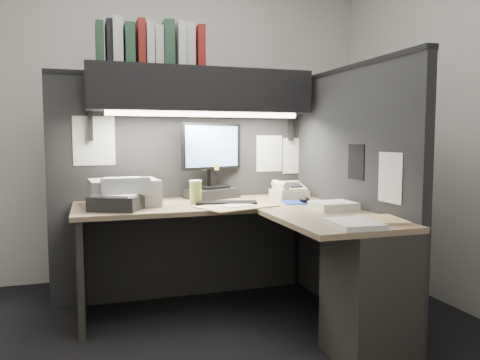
# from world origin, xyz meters

# --- Properties ---
(floor) EXTENTS (3.50, 3.50, 0.00)m
(floor) POSITION_xyz_m (0.00, 0.00, 0.00)
(floor) COLOR black
(floor) RESTS_ON ground
(wall_back) EXTENTS (3.50, 0.04, 2.70)m
(wall_back) POSITION_xyz_m (0.00, 1.50, 1.35)
(wall_back) COLOR silver
(wall_back) RESTS_ON floor
(wall_front) EXTENTS (3.50, 0.04, 2.70)m
(wall_front) POSITION_xyz_m (0.00, -1.50, 1.35)
(wall_front) COLOR silver
(wall_front) RESTS_ON floor
(wall_right) EXTENTS (0.04, 3.00, 2.70)m
(wall_right) POSITION_xyz_m (1.75, 0.00, 1.35)
(wall_right) COLOR silver
(wall_right) RESTS_ON floor
(partition_back) EXTENTS (1.90, 0.06, 1.60)m
(partition_back) POSITION_xyz_m (0.03, 0.93, 0.80)
(partition_back) COLOR black
(partition_back) RESTS_ON floor
(partition_right) EXTENTS (0.06, 1.50, 1.60)m
(partition_right) POSITION_xyz_m (0.98, 0.18, 0.80)
(partition_right) COLOR black
(partition_right) RESTS_ON floor
(desk) EXTENTS (1.70, 1.53, 0.73)m
(desk) POSITION_xyz_m (0.43, -0.00, 0.44)
(desk) COLOR #977E60
(desk) RESTS_ON floor
(overhead_shelf) EXTENTS (1.55, 0.34, 0.30)m
(overhead_shelf) POSITION_xyz_m (0.12, 0.75, 1.50)
(overhead_shelf) COLOR black
(overhead_shelf) RESTS_ON partition_back
(task_light_tube) EXTENTS (1.32, 0.04, 0.04)m
(task_light_tube) POSITION_xyz_m (0.12, 0.61, 1.33)
(task_light_tube) COLOR white
(task_light_tube) RESTS_ON overhead_shelf
(monitor) EXTENTS (0.48, 0.34, 0.55)m
(monitor) POSITION_xyz_m (0.22, 0.80, 0.95)
(monitor) COLOR black
(monitor) RESTS_ON desk
(keyboard) EXTENTS (0.42, 0.23, 0.02)m
(keyboard) POSITION_xyz_m (0.23, 0.45, 0.74)
(keyboard) COLOR black
(keyboard) RESTS_ON desk
(mousepad) EXTENTS (0.27, 0.26, 0.00)m
(mousepad) POSITION_xyz_m (0.73, 0.39, 0.73)
(mousepad) COLOR #1B3397
(mousepad) RESTS_ON desk
(mouse) EXTENTS (0.06, 0.10, 0.04)m
(mouse) POSITION_xyz_m (0.75, 0.37, 0.75)
(mouse) COLOR black
(mouse) RESTS_ON mousepad
(telephone) EXTENTS (0.23, 0.24, 0.09)m
(telephone) POSITION_xyz_m (0.77, 0.66, 0.78)
(telephone) COLOR beige
(telephone) RESTS_ON desk
(coffee_cup) EXTENTS (0.08, 0.08, 0.15)m
(coffee_cup) POSITION_xyz_m (0.04, 0.54, 0.80)
(coffee_cup) COLOR #C0CC51
(coffee_cup) RESTS_ON desk
(printer) EXTENTS (0.45, 0.39, 0.17)m
(printer) POSITION_xyz_m (-0.42, 0.62, 0.82)
(printer) COLOR #9C9FA2
(printer) RESTS_ON desk
(notebook_stack) EXTENTS (0.37, 0.35, 0.09)m
(notebook_stack) POSITION_xyz_m (-0.48, 0.43, 0.77)
(notebook_stack) COLOR black
(notebook_stack) RESTS_ON desk
(open_folder) EXTENTS (0.54, 0.45, 0.01)m
(open_folder) POSITION_xyz_m (0.25, 0.32, 0.73)
(open_folder) COLOR tan
(open_folder) RESTS_ON desk
(paper_stack_a) EXTENTS (0.25, 0.21, 0.05)m
(paper_stack_a) POSITION_xyz_m (0.79, 0.03, 0.75)
(paper_stack_a) COLOR white
(paper_stack_a) RESTS_ON desk
(paper_stack_b) EXTENTS (0.24, 0.29, 0.03)m
(paper_stack_b) POSITION_xyz_m (0.61, -0.49, 0.74)
(paper_stack_b) COLOR white
(paper_stack_b) RESTS_ON desk
(manila_stack) EXTENTS (0.26, 0.30, 0.02)m
(manila_stack) POSITION_xyz_m (0.83, -0.41, 0.74)
(manila_stack) COLOR tan
(manila_stack) RESTS_ON desk
(binder_row) EXTENTS (0.71, 0.26, 0.30)m
(binder_row) POSITION_xyz_m (-0.22, 0.75, 1.79)
(binder_row) COLOR #224430
(binder_row) RESTS_ON overhead_shelf
(pinned_papers) EXTENTS (1.76, 1.31, 0.51)m
(pinned_papers) POSITION_xyz_m (0.42, 0.56, 1.05)
(pinned_papers) COLOR white
(pinned_papers) RESTS_ON partition_back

